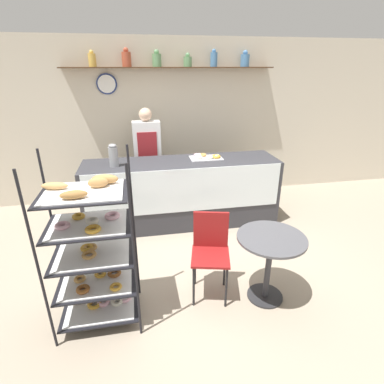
% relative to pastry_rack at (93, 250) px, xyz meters
% --- Properties ---
extents(ground_plane, '(14.00, 14.00, 0.00)m').
position_rel_pastry_rack_xyz_m(ground_plane, '(1.07, 0.52, -0.76)').
color(ground_plane, gray).
extents(back_wall, '(10.00, 0.30, 2.70)m').
position_rel_pastry_rack_xyz_m(back_wall, '(1.07, 2.89, 0.61)').
color(back_wall, beige).
rests_on(back_wall, ground_plane).
extents(display_counter, '(2.84, 0.73, 0.99)m').
position_rel_pastry_rack_xyz_m(display_counter, '(1.07, 1.76, -0.27)').
color(display_counter, '#333338').
rests_on(display_counter, ground_plane).
extents(pastry_rack, '(0.75, 0.56, 1.63)m').
position_rel_pastry_rack_xyz_m(pastry_rack, '(0.00, 0.00, 0.00)').
color(pastry_rack, black).
rests_on(pastry_rack, ground_plane).
extents(person_worker, '(0.43, 0.23, 1.67)m').
position_rel_pastry_rack_xyz_m(person_worker, '(0.61, 2.40, 0.15)').
color(person_worker, '#282833').
rests_on(person_worker, ground_plane).
extents(cafe_table, '(0.67, 0.67, 0.73)m').
position_rel_pastry_rack_xyz_m(cafe_table, '(1.67, -0.04, -0.21)').
color(cafe_table, '#262628').
rests_on(cafe_table, ground_plane).
extents(cafe_chair, '(0.46, 0.46, 0.90)m').
position_rel_pastry_rack_xyz_m(cafe_chair, '(1.12, 0.18, -0.21)').
color(cafe_chair, black).
rests_on(cafe_chair, ground_plane).
extents(coffee_carafe, '(0.13, 0.13, 0.31)m').
position_rel_pastry_rack_xyz_m(coffee_carafe, '(0.12, 1.70, 0.38)').
color(coffee_carafe, gray).
rests_on(coffee_carafe, display_counter).
extents(donut_tray_counter, '(0.47, 0.30, 0.05)m').
position_rel_pastry_rack_xyz_m(donut_tray_counter, '(1.46, 1.84, 0.24)').
color(donut_tray_counter, silver).
rests_on(donut_tray_counter, display_counter).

